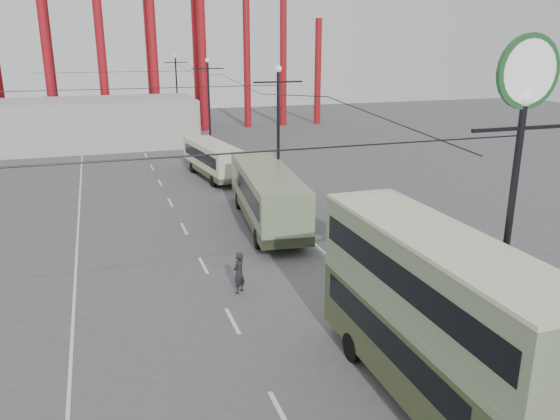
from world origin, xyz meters
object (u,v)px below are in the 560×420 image
object	(u,v)px
lamp_post_near	(519,144)
double_decker_bus	(433,312)
single_decker_cream	(213,159)
single_decker_green	(267,193)
pedestrian	(239,273)

from	to	relation	value
lamp_post_near	double_decker_bus	bearing A→B (deg)	177.14
single_decker_cream	lamp_post_near	bearing A→B (deg)	-93.06
single_decker_cream	single_decker_green	bearing A→B (deg)	-94.68
double_decker_bus	single_decker_green	xyz separation A→B (m)	(0.59, 18.22, -1.11)
double_decker_bus	pedestrian	size ratio (longest dim) A/B	5.38
lamp_post_near	single_decker_cream	world-z (taller)	lamp_post_near
double_decker_bus	single_decker_cream	world-z (taller)	double_decker_bus
lamp_post_near	single_decker_cream	bearing A→B (deg)	93.95
single_decker_cream	pedestrian	size ratio (longest dim) A/B	4.97
lamp_post_near	double_decker_bus	xyz separation A→B (m)	(-2.22, 0.11, -4.83)
double_decker_bus	single_decker_green	size ratio (longest dim) A/B	0.82
lamp_post_near	single_decker_green	xyz separation A→B (m)	(-1.63, 18.33, -5.94)
single_decker_green	single_decker_cream	world-z (taller)	single_decker_green
single_decker_green	double_decker_bus	bearing A→B (deg)	-85.11
pedestrian	lamp_post_near	bearing A→B (deg)	77.93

